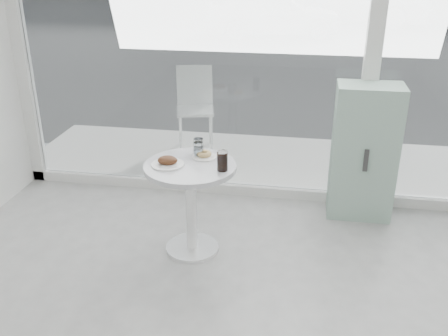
% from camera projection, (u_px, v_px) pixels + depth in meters
% --- Properties ---
extents(room_shell, '(6.00, 6.00, 6.00)m').
position_uv_depth(room_shell, '(142.00, 146.00, 1.09)').
color(room_shell, silver).
rests_on(room_shell, ground).
extents(storefront, '(5.00, 0.14, 3.00)m').
position_uv_depth(storefront, '(279.00, 21.00, 4.37)').
color(storefront, white).
rests_on(storefront, ground).
extents(main_table, '(0.72, 0.72, 0.77)m').
position_uv_depth(main_table, '(191.00, 190.00, 3.94)').
color(main_table, white).
rests_on(main_table, ground).
extents(patio_deck, '(5.60, 1.60, 0.05)m').
position_uv_depth(patio_deck, '(271.00, 162.00, 5.79)').
color(patio_deck, white).
rests_on(patio_deck, ground).
extents(street, '(40.00, 24.00, 0.00)m').
position_uv_depth(street, '(301.00, 22.00, 16.80)').
color(street, '#3C3C3C').
rests_on(street, ground).
extents(mint_cabinet, '(0.57, 0.40, 1.23)m').
position_uv_depth(mint_cabinet, '(364.00, 152.00, 4.49)').
color(mint_cabinet, '#86AB9A').
rests_on(mint_cabinet, ground).
extents(patio_chair, '(0.51, 0.51, 0.99)m').
position_uv_depth(patio_chair, '(195.00, 103.00, 5.94)').
color(patio_chair, white).
rests_on(patio_chair, patio_deck).
extents(car_white, '(4.02, 2.24, 1.29)m').
position_uv_depth(car_white, '(272.00, 12.00, 13.89)').
color(car_white, silver).
rests_on(car_white, street).
extents(car_silver, '(4.56, 2.81, 1.42)m').
position_uv_depth(car_silver, '(361.00, 2.00, 16.03)').
color(car_silver, '#A9ABB1').
rests_on(car_silver, street).
extents(plate_fritter, '(0.25, 0.25, 0.07)m').
position_uv_depth(plate_fritter, '(168.00, 162.00, 3.83)').
color(plate_fritter, white).
rests_on(plate_fritter, main_table).
extents(plate_donut, '(0.20, 0.20, 0.05)m').
position_uv_depth(plate_donut, '(204.00, 155.00, 3.97)').
color(plate_donut, white).
rests_on(plate_donut, main_table).
extents(water_tumbler_a, '(0.08, 0.08, 0.13)m').
position_uv_depth(water_tumbler_a, '(198.00, 147.00, 4.03)').
color(water_tumbler_a, white).
rests_on(water_tumbler_a, main_table).
extents(water_tumbler_b, '(0.08, 0.08, 0.12)m').
position_uv_depth(water_tumbler_b, '(199.00, 150.00, 3.97)').
color(water_tumbler_b, white).
rests_on(water_tumbler_b, main_table).
extents(cola_glass, '(0.08, 0.08, 0.15)m').
position_uv_depth(cola_glass, '(222.00, 161.00, 3.72)').
color(cola_glass, white).
rests_on(cola_glass, main_table).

